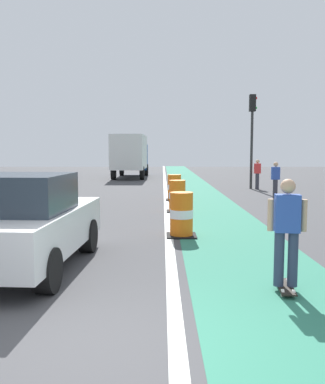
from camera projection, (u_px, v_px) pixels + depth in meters
The scene contains 12 objects.
ground_plane at pixel (94, 351), 4.43m from camera, with size 100.00×100.00×0.00m, color #424244.
bike_lane_strip at pixel (207, 205), 16.36m from camera, with size 2.50×80.00×0.01m, color #2D755B.
lane_divider_stripe at pixel (169, 205), 16.37m from camera, with size 0.20×80.00×0.01m, color silver.
skateboarder_on_lane at pixel (289, 231), 6.24m from camera, with size 0.57×0.82×1.69m.
parked_sedan_nearest at pixel (26, 223), 7.44m from camera, with size 2.11×4.20×1.70m.
traffic_barrel_front at pixel (183, 215), 10.30m from camera, with size 0.73×0.73×1.09m.
traffic_barrel_mid at pixel (179, 196), 14.42m from camera, with size 0.73×0.73×1.09m.
traffic_barrel_back at pixel (176, 188), 17.80m from camera, with size 0.73×0.73×1.09m.
delivery_truck_down_block at pixel (133, 154), 32.42m from camera, with size 2.49×7.65×3.23m.
traffic_light_corner at pixel (254, 124), 22.83m from camera, with size 0.41×0.32×5.10m.
pedestrian_crossing at pixel (259, 173), 22.82m from camera, with size 0.34×0.20×1.61m.
pedestrian_waiting at pixel (278, 179), 18.03m from camera, with size 0.34×0.20×1.61m.
Camera 1 is at (0.74, -4.24, 2.11)m, focal length 39.49 mm.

